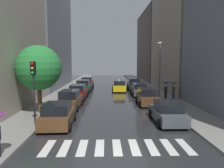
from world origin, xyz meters
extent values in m
cube|color=#28282A|center=(0.00, 24.00, -0.02)|extent=(28.00, 72.00, 0.04)
cube|color=gray|center=(-6.50, 24.00, 0.07)|extent=(3.00, 72.00, 0.15)
cube|color=gray|center=(6.50, 24.00, 0.07)|extent=(3.00, 72.00, 0.15)
cube|color=silver|center=(-3.60, 1.00, 0.01)|extent=(0.45, 2.20, 0.01)
cube|color=silver|center=(-2.70, 1.00, 0.01)|extent=(0.45, 2.20, 0.01)
cube|color=silver|center=(-1.80, 1.00, 0.01)|extent=(0.45, 2.20, 0.01)
cube|color=silver|center=(-0.90, 1.00, 0.01)|extent=(0.45, 2.20, 0.01)
cube|color=silver|center=(0.00, 1.00, 0.01)|extent=(0.45, 2.20, 0.01)
cube|color=silver|center=(0.90, 1.00, 0.01)|extent=(0.45, 2.20, 0.01)
cube|color=silver|center=(1.80, 1.00, 0.01)|extent=(0.45, 2.20, 0.01)
cube|color=silver|center=(2.70, 1.00, 0.01)|extent=(0.45, 2.20, 0.01)
cube|color=silver|center=(3.60, 1.00, 0.01)|extent=(0.45, 2.20, 0.01)
cube|color=slate|center=(-11.00, 27.81, 12.47)|extent=(6.00, 18.76, 24.93)
cube|color=#9E9384|center=(11.00, 23.36, 9.23)|extent=(6.00, 16.09, 18.47)
cube|color=#564C47|center=(11.00, 41.33, 7.95)|extent=(6.00, 18.46, 15.90)
cube|color=brown|center=(-3.90, 4.88, 0.57)|extent=(2.05, 4.10, 0.80)
cube|color=black|center=(-3.89, 4.68, 1.30)|extent=(1.76, 2.27, 0.65)
cylinder|color=black|center=(-4.90, 6.18, 0.32)|extent=(0.24, 0.65, 0.64)
cylinder|color=black|center=(-2.97, 6.24, 0.32)|extent=(0.24, 0.65, 0.64)
cylinder|color=black|center=(-4.82, 3.52, 0.32)|extent=(0.24, 0.65, 0.64)
cylinder|color=black|center=(-2.89, 3.57, 0.32)|extent=(0.24, 0.65, 0.64)
cube|color=brown|center=(-3.98, 10.53, 0.61)|extent=(1.93, 4.48, 0.87)
cube|color=black|center=(-3.99, 10.31, 1.41)|extent=(1.65, 2.48, 0.72)
cylinder|color=black|center=(-4.82, 12.02, 0.32)|extent=(0.24, 0.65, 0.64)
cylinder|color=black|center=(-3.04, 11.96, 0.32)|extent=(0.24, 0.65, 0.64)
cylinder|color=black|center=(-4.92, 9.10, 0.32)|extent=(0.24, 0.65, 0.64)
cylinder|color=black|center=(-3.14, 9.04, 0.32)|extent=(0.24, 0.65, 0.64)
cube|color=maroon|center=(-3.91, 15.82, 0.60)|extent=(1.91, 4.52, 0.85)
cube|color=black|center=(-3.92, 15.59, 1.37)|extent=(1.65, 2.49, 0.69)
cylinder|color=black|center=(-4.80, 17.31, 0.32)|extent=(0.23, 0.64, 0.64)
cylinder|color=black|center=(-2.97, 17.28, 0.32)|extent=(0.23, 0.64, 0.64)
cylinder|color=black|center=(-4.85, 14.35, 0.32)|extent=(0.23, 0.64, 0.64)
cylinder|color=black|center=(-3.03, 14.32, 0.32)|extent=(0.23, 0.64, 0.64)
cube|color=#0C4C2D|center=(-3.83, 21.47, 0.62)|extent=(2.05, 4.61, 0.90)
cube|color=black|center=(-3.84, 21.24, 1.44)|extent=(1.74, 2.56, 0.73)
cylinder|color=black|center=(-4.69, 23.00, 0.32)|extent=(0.25, 0.65, 0.64)
cylinder|color=black|center=(-2.84, 22.92, 0.32)|extent=(0.25, 0.65, 0.64)
cylinder|color=black|center=(-4.82, 20.01, 0.32)|extent=(0.25, 0.65, 0.64)
cylinder|color=black|center=(-2.97, 19.93, 0.32)|extent=(0.25, 0.65, 0.64)
cube|color=maroon|center=(-3.82, 27.11, 0.62)|extent=(1.92, 4.40, 0.89)
cube|color=black|center=(-3.83, 26.89, 1.44)|extent=(1.67, 2.43, 0.73)
cylinder|color=black|center=(-4.75, 28.57, 0.32)|extent=(0.23, 0.64, 0.64)
cylinder|color=black|center=(-2.87, 28.55, 0.32)|extent=(0.23, 0.64, 0.64)
cylinder|color=black|center=(-4.78, 25.68, 0.32)|extent=(0.23, 0.64, 0.64)
cylinder|color=black|center=(-2.90, 25.66, 0.32)|extent=(0.23, 0.64, 0.64)
cube|color=#474C51|center=(3.92, 5.64, 0.56)|extent=(1.86, 4.49, 0.77)
cube|color=black|center=(3.92, 5.42, 1.26)|extent=(1.63, 2.47, 0.63)
cylinder|color=black|center=(3.00, 7.13, 0.32)|extent=(0.22, 0.64, 0.64)
cylinder|color=black|center=(4.84, 7.12, 0.32)|extent=(0.22, 0.64, 0.64)
cylinder|color=black|center=(2.99, 4.17, 0.32)|extent=(0.22, 0.64, 0.64)
cylinder|color=black|center=(4.83, 4.16, 0.32)|extent=(0.22, 0.64, 0.64)
cube|color=brown|center=(3.72, 12.20, 0.60)|extent=(2.01, 4.38, 0.84)
cube|color=black|center=(3.72, 11.98, 1.37)|extent=(1.74, 2.42, 0.69)
cylinder|color=black|center=(2.79, 13.65, 0.32)|extent=(0.23, 0.64, 0.64)
cylinder|color=black|center=(4.72, 13.61, 0.32)|extent=(0.23, 0.64, 0.64)
cylinder|color=black|center=(2.73, 10.78, 0.32)|extent=(0.23, 0.64, 0.64)
cylinder|color=black|center=(4.66, 10.74, 0.32)|extent=(0.23, 0.64, 0.64)
cube|color=#474C51|center=(3.79, 18.43, 0.56)|extent=(1.96, 4.72, 0.78)
cube|color=black|center=(3.78, 18.19, 1.27)|extent=(1.67, 2.62, 0.64)
cylinder|color=black|center=(2.94, 20.00, 0.32)|extent=(0.24, 0.65, 0.64)
cylinder|color=black|center=(4.74, 19.93, 0.32)|extent=(0.24, 0.65, 0.64)
cylinder|color=black|center=(2.84, 16.92, 0.32)|extent=(0.24, 0.65, 0.64)
cylinder|color=black|center=(4.64, 16.86, 0.32)|extent=(0.24, 0.65, 0.64)
cube|color=black|center=(3.80, 24.32, 0.63)|extent=(1.88, 4.44, 0.91)
cube|color=black|center=(3.79, 24.10, 1.45)|extent=(1.62, 2.45, 0.74)
cylinder|color=black|center=(2.94, 25.79, 0.32)|extent=(0.23, 0.64, 0.64)
cylinder|color=black|center=(4.72, 25.75, 0.32)|extent=(0.23, 0.64, 0.64)
cylinder|color=black|center=(2.87, 22.89, 0.32)|extent=(0.23, 0.64, 0.64)
cylinder|color=black|center=(4.66, 22.85, 0.32)|extent=(0.23, 0.64, 0.64)
cube|color=yellow|center=(1.37, 22.45, 0.57)|extent=(1.93, 4.37, 0.80)
cube|color=black|center=(1.37, 22.23, 1.30)|extent=(1.67, 2.42, 0.65)
cube|color=#F2EDCC|center=(1.37, 22.23, 1.72)|extent=(0.21, 0.36, 0.18)
cylinder|color=black|center=(0.48, 23.90, 0.32)|extent=(0.23, 0.64, 0.64)
cylinder|color=black|center=(2.32, 23.86, 0.32)|extent=(0.23, 0.64, 0.64)
cylinder|color=black|center=(0.42, 21.04, 0.32)|extent=(0.23, 0.64, 0.64)
cylinder|color=black|center=(2.27, 21.00, 0.32)|extent=(0.23, 0.64, 0.64)
cylinder|color=navy|center=(7.20, 14.69, 0.54)|extent=(0.28, 0.28, 0.77)
cylinder|color=#38513D|center=(7.20, 14.69, 1.23)|extent=(0.36, 0.36, 0.61)
sphere|color=tan|center=(7.20, 14.69, 1.65)|extent=(0.24, 0.24, 0.24)
cone|color=#19723F|center=(7.20, 14.69, 1.94)|extent=(1.01, 1.01, 0.20)
cylinder|color=#333338|center=(7.20, 14.69, 1.58)|extent=(0.02, 0.02, 0.71)
cylinder|color=black|center=(6.20, 14.36, 0.55)|extent=(0.28, 0.28, 0.81)
cylinder|color=black|center=(6.20, 14.36, 1.28)|extent=(0.36, 0.36, 0.64)
sphere|color=tan|center=(6.20, 14.36, 1.72)|extent=(0.25, 0.25, 0.25)
cone|color=navy|center=(6.20, 14.36, 2.01)|extent=(0.90, 0.90, 0.20)
cylinder|color=#333338|center=(6.20, 14.36, 1.65)|extent=(0.02, 0.02, 0.74)
cylinder|color=#513823|center=(-6.19, 8.40, 1.24)|extent=(0.36, 0.36, 2.19)
sphere|color=#267A36|center=(-6.19, 8.40, 3.93)|extent=(3.75, 3.75, 3.75)
cylinder|color=black|center=(-5.45, 4.80, 1.85)|extent=(0.12, 0.12, 3.40)
cube|color=black|center=(-5.45, 4.80, 4.00)|extent=(0.30, 0.30, 0.90)
sphere|color=red|center=(-5.45, 4.62, 4.30)|extent=(0.18, 0.18, 0.18)
sphere|color=#F2A519|center=(-5.45, 4.62, 4.00)|extent=(0.18, 0.18, 0.18)
sphere|color=green|center=(-5.45, 4.62, 3.70)|extent=(0.18, 0.18, 0.18)
cylinder|color=#595B60|center=(5.55, 14.75, 3.26)|extent=(0.16, 0.16, 6.21)
ellipsoid|color=beige|center=(5.55, 14.75, 6.51)|extent=(0.60, 0.28, 0.24)
camera|label=1|loc=(-0.55, -9.86, 4.44)|focal=34.78mm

